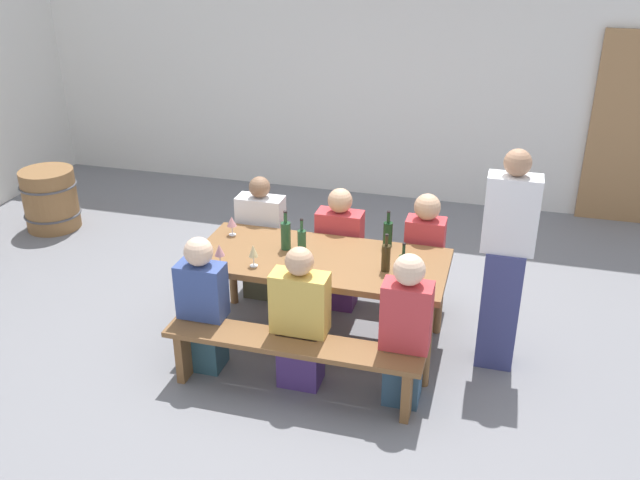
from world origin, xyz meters
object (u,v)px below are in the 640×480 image
object	(u,v)px
seated_guest_far_0	(262,241)
seated_guest_far_2	(424,259)
tasting_table	(320,266)
seated_guest_near_1	(300,322)
wine_bottle_2	(403,270)
wine_bottle_3	(388,234)
wine_bottle_4	(386,257)
wooden_door	(633,130)
wine_barrel	(50,199)
wine_bottle_1	(302,244)
standing_host	(505,265)
seated_guest_near_0	(203,307)
wine_glass_1	(253,251)
seated_guest_near_2	(405,332)
seated_guest_far_1	(339,252)
wine_glass_0	(232,222)
bench_far	(342,262)
wine_glass_2	(219,251)
wine_bottle_0	(286,235)
bench_near	(292,353)

from	to	relation	value
seated_guest_far_0	seated_guest_far_2	xyz separation A→B (m)	(1.44, 0.00, 0.02)
tasting_table	seated_guest_near_1	distance (m)	0.60
wine_bottle_2	wine_bottle_3	bearing A→B (deg)	109.90
wine_bottle_4	wooden_door	bearing A→B (deg)	58.51
wine_bottle_4	seated_guest_far_0	world-z (taller)	seated_guest_far_0
tasting_table	wine_bottle_4	distance (m)	0.57
seated_guest_far_2	wine_barrel	size ratio (longest dim) A/B	1.70
wine_bottle_1	standing_host	bearing A→B (deg)	5.29
wine_bottle_3	seated_guest_near_0	distance (m)	1.55
wine_glass_1	seated_guest_near_0	xyz separation A→B (m)	(-0.29, -0.31, -0.35)
seated_guest_near_2	seated_guest_far_1	size ratio (longest dim) A/B	1.05
seated_guest_near_2	seated_guest_far_0	xyz separation A→B (m)	(-1.47, 1.17, -0.03)
wine_bottle_1	seated_guest_near_2	xyz separation A→B (m)	(0.90, -0.52, -0.32)
wine_glass_1	seated_guest_far_0	distance (m)	0.96
seated_guest_far_1	wine_barrel	world-z (taller)	seated_guest_far_1
wine_glass_1	wine_barrel	size ratio (longest dim) A/B	0.26
wooden_door	wine_barrel	world-z (taller)	wooden_door
wine_barrel	wine_glass_0	bearing A→B (deg)	-23.87
bench_far	wine_barrel	size ratio (longest dim) A/B	2.80
wine_glass_2	seated_guest_near_2	xyz separation A→B (m)	(1.47, -0.26, -0.31)
wine_glass_0	seated_guest_near_2	distance (m)	1.80
tasting_table	wine_bottle_0	bearing A→B (deg)	165.44
wine_bottle_3	seated_guest_near_2	xyz separation A→B (m)	(0.31, -0.92, -0.30)
wooden_door	tasting_table	bearing A→B (deg)	-128.24
seated_guest_far_2	wine_bottle_2	bearing A→B (deg)	-3.33
wine_bottle_0	wine_bottle_3	size ratio (longest dim) A/B	1.05
wine_glass_2	seated_guest_near_2	size ratio (longest dim) A/B	0.15
seated_guest_far_1	wine_bottle_0	bearing A→B (deg)	-31.69
bench_near	seated_guest_far_0	distance (m)	1.50
seated_guest_far_2	seated_guest_near_2	bearing A→B (deg)	1.87
bench_near	seated_guest_far_2	size ratio (longest dim) A/B	1.65
bench_far	wine_barrel	world-z (taller)	wine_barrel
wine_bottle_4	wine_glass_0	xyz separation A→B (m)	(-1.34, 0.28, 0.01)
wine_bottle_2	wine_glass_2	size ratio (longest dim) A/B	1.95
wine_bottle_4	wine_glass_1	distance (m)	0.99
wine_bottle_2	seated_guest_far_2	distance (m)	0.91
wine_bottle_1	wine_bottle_3	xyz separation A→B (m)	(0.59, 0.40, -0.02)
seated_guest_near_1	wine_glass_1	bearing A→B (deg)	55.93
wine_glass_0	seated_guest_far_1	size ratio (longest dim) A/B	0.15
standing_host	seated_guest_far_1	bearing A→B (deg)	-20.42
wooden_door	seated_guest_far_1	xyz separation A→B (m)	(-2.57, -2.70, -0.53)
wine_bottle_4	seated_guest_near_1	bearing A→B (deg)	-135.20
tasting_table	seated_guest_far_2	world-z (taller)	seated_guest_far_2
bench_near	wine_glass_0	world-z (taller)	wine_glass_0
seated_guest_near_0	wine_glass_1	bearing A→B (deg)	-43.43
bench_far	wine_bottle_3	world-z (taller)	wine_bottle_3
wine_bottle_0	wine_bottle_1	distance (m)	0.23
seated_guest_near_2	standing_host	world-z (taller)	standing_host
wine_bottle_1	wine_bottle_0	bearing A→B (deg)	140.81
wooden_door	wine_bottle_1	size ratio (longest dim) A/B	6.18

